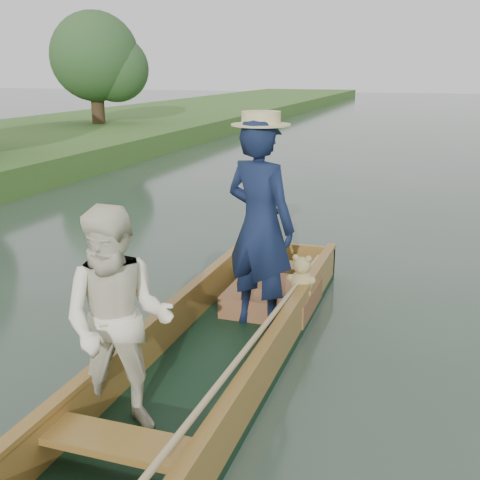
% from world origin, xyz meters
% --- Properties ---
extents(ground, '(120.00, 120.00, 0.00)m').
position_xyz_m(ground, '(0.00, 0.00, 0.00)').
color(ground, '#283D30').
rests_on(ground, ground).
extents(trees_far, '(22.57, 13.95, 4.27)m').
position_xyz_m(trees_far, '(0.64, 8.45, 2.40)').
color(trees_far, '#47331E').
rests_on(trees_far, ground).
extents(punt, '(1.28, 5.00, 2.06)m').
position_xyz_m(punt, '(-0.01, -0.02, 0.63)').
color(punt, black).
rests_on(punt, ground).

